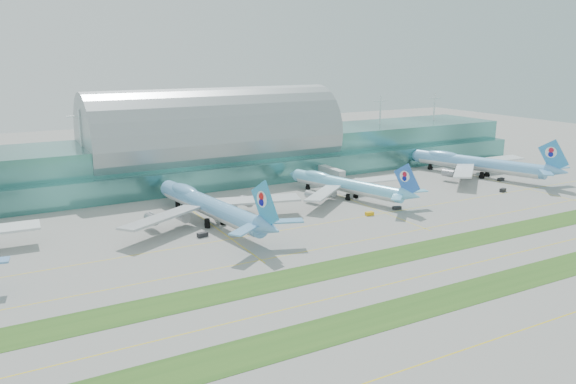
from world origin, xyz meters
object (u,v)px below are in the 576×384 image
terminal (214,149)px  airliner_b (208,205)px  airliner_d (476,163)px  airliner_c (345,184)px

terminal → airliner_b: bearing=-113.2°
airliner_b → terminal: bearing=58.6°
airliner_b → airliner_d: airliner_b is taller
airliner_d → airliner_c: bearing=163.0°
airliner_b → airliner_d: 143.71m
airliner_b → airliner_c: airliner_b is taller
airliner_b → airliner_d: bearing=-4.0°
airliner_c → airliner_d: 80.27m
terminal → airliner_b: size_ratio=4.24×
terminal → airliner_b: terminal is taller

